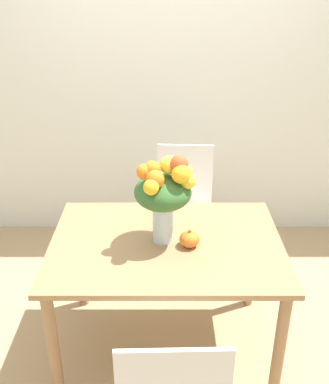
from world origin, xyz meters
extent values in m
plane|color=tan|center=(0.00, 0.00, 0.00)|extent=(12.00, 12.00, 0.00)
cube|color=silver|center=(0.00, 1.44, 1.35)|extent=(8.00, 0.06, 2.70)
cube|color=#9E754C|center=(0.00, 0.00, 0.73)|extent=(1.24, 0.90, 0.03)
cylinder|color=#9E754C|center=(-0.56, -0.39, 0.36)|extent=(0.06, 0.06, 0.72)
cylinder|color=#9E754C|center=(0.56, -0.39, 0.36)|extent=(0.06, 0.06, 0.72)
cylinder|color=#9E754C|center=(-0.56, 0.39, 0.36)|extent=(0.06, 0.06, 0.72)
cylinder|color=#9E754C|center=(0.56, 0.39, 0.36)|extent=(0.06, 0.06, 0.72)
cylinder|color=silver|center=(-0.02, 0.02, 0.86)|extent=(0.11, 0.11, 0.23)
cylinder|color=silver|center=(-0.02, 0.02, 0.80)|extent=(0.10, 0.10, 0.10)
cylinder|color=#38662D|center=(0.00, 0.02, 0.90)|extent=(0.01, 0.00, 0.29)
cylinder|color=#38662D|center=(-0.01, 0.04, 0.90)|extent=(0.01, 0.01, 0.29)
cylinder|color=#38662D|center=(-0.04, 0.03, 0.90)|extent=(0.01, 0.01, 0.29)
cylinder|color=#38662D|center=(-0.04, 0.00, 0.90)|extent=(0.01, 0.01, 0.29)
cylinder|color=#38662D|center=(-0.01, 0.00, 0.90)|extent=(0.01, 0.01, 0.29)
ellipsoid|color=#38662D|center=(-0.02, 0.02, 1.03)|extent=(0.30, 0.30, 0.18)
sphere|color=orange|center=(-0.07, -0.02, 1.17)|extent=(0.09, 0.09, 0.09)
sphere|color=yellow|center=(-0.07, -0.11, 1.12)|extent=(0.08, 0.08, 0.08)
sphere|color=yellow|center=(0.01, 0.02, 1.18)|extent=(0.09, 0.09, 0.09)
sphere|color=orange|center=(-0.06, -0.07, 1.14)|extent=(0.09, 0.09, 0.09)
sphere|color=#D64C23|center=(0.06, 0.00, 1.19)|extent=(0.10, 0.10, 0.10)
sphere|color=yellow|center=(0.07, -0.04, 1.16)|extent=(0.10, 0.10, 0.10)
sphere|color=yellow|center=(0.09, 0.03, 1.13)|extent=(0.10, 0.10, 0.10)
sphere|color=orange|center=(-0.11, -0.03, 1.17)|extent=(0.08, 0.08, 0.08)
sphere|color=yellow|center=(0.11, -0.02, 1.11)|extent=(0.08, 0.08, 0.08)
ellipsoid|color=orange|center=(0.12, -0.04, 0.79)|extent=(0.11, 0.11, 0.08)
cylinder|color=brown|center=(0.12, -0.04, 0.83)|extent=(0.01, 0.01, 0.02)
cube|color=white|center=(0.13, 0.74, 0.46)|extent=(0.44, 0.44, 0.02)
cylinder|color=white|center=(-0.05, 0.58, 0.22)|extent=(0.04, 0.04, 0.45)
cylinder|color=white|center=(0.29, 0.56, 0.22)|extent=(0.04, 0.04, 0.45)
cylinder|color=white|center=(-0.03, 0.92, 0.22)|extent=(0.04, 0.04, 0.45)
cylinder|color=white|center=(0.31, 0.90, 0.22)|extent=(0.04, 0.04, 0.45)
cube|color=white|center=(0.14, 0.94, 0.71)|extent=(0.40, 0.04, 0.48)
camera|label=1|loc=(-0.01, -2.04, 2.05)|focal=42.00mm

